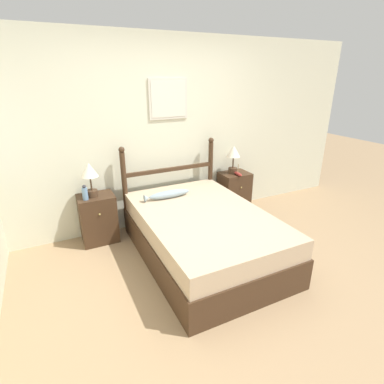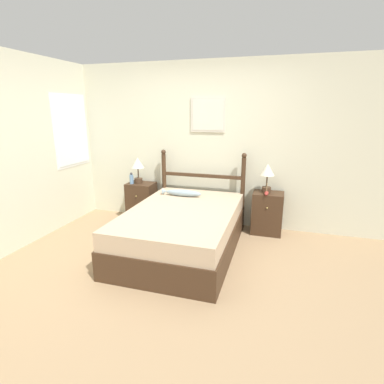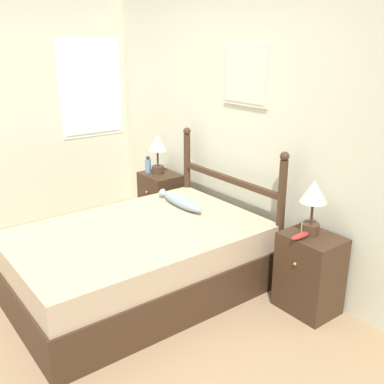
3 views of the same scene
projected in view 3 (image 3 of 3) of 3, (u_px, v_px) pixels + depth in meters
ground_plane at (75, 313)px, 3.53m from camera, size 16.00×16.00×0.00m
wall_back at (242, 127)px, 4.11m from camera, size 6.40×0.08×2.55m
bed at (139, 261)px, 3.76m from camera, size 1.37×2.05×0.57m
headboard at (228, 195)px, 4.21m from camera, size 1.38×0.08×1.20m
nightstand_left at (161, 201)px, 5.06m from camera, size 0.44×0.37×0.63m
nightstand_right at (309, 273)px, 3.49m from camera, size 0.44×0.37×0.63m
table_lamp_left at (157, 148)px, 4.89m from camera, size 0.20×0.20×0.43m
table_lamp_right at (313, 198)px, 3.33m from camera, size 0.20×0.20×0.43m
bottle at (148, 165)px, 4.98m from camera, size 0.07×0.07×0.19m
model_boat at (301, 235)px, 3.34m from camera, size 0.06×0.20×0.17m
fish_pillow at (181, 202)px, 4.14m from camera, size 0.61×0.12×0.10m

